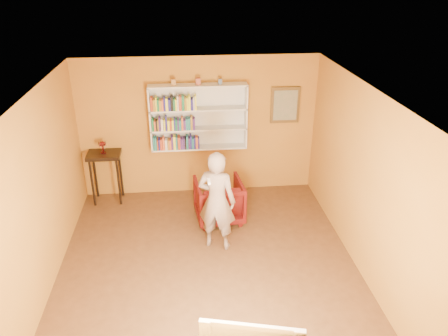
{
  "coord_description": "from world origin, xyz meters",
  "views": [
    {
      "loc": [
        -0.3,
        -5.36,
        4.21
      ],
      "look_at": [
        0.31,
        0.75,
        1.3
      ],
      "focal_mm": 35.0,
      "sensor_mm": 36.0,
      "label": 1
    }
  ],
  "objects": [
    {
      "name": "person",
      "position": [
        0.18,
        0.54,
        0.83
      ],
      "size": [
        0.71,
        0.59,
        1.66
      ],
      "primitive_type": "imported",
      "rotation": [
        0.0,
        0.0,
        2.77
      ],
      "color": "#7D695C",
      "rests_on": "ground"
    },
    {
      "name": "framed_painting",
      "position": [
        1.65,
        2.46,
        1.75
      ],
      "size": [
        0.55,
        0.05,
        0.7
      ],
      "color": "#4F3816",
      "rests_on": "room_shell"
    },
    {
      "name": "armchair",
      "position": [
        0.29,
        1.36,
        0.38
      ],
      "size": [
        0.89,
        0.91,
        0.76
      ],
      "primitive_type": "imported",
      "rotation": [
        0.0,
        0.0,
        3.24
      ],
      "color": "#420406",
      "rests_on": "ground"
    },
    {
      "name": "ornament_centre",
      "position": [
        0.01,
        2.35,
        2.27
      ],
      "size": [
        0.09,
        0.09,
        0.12
      ],
      "primitive_type": "cube",
      "color": "#9B4933",
      "rests_on": "bookshelf"
    },
    {
      "name": "room_shell",
      "position": [
        0.0,
        0.0,
        1.02
      ],
      "size": [
        5.3,
        5.8,
        2.88
      ],
      "color": "#4B2E18",
      "rests_on": "ground"
    },
    {
      "name": "books_row_upper",
      "position": [
        -0.45,
        2.3,
        1.89
      ],
      "size": [
        0.82,
        0.19,
        0.27
      ],
      "color": "#A53719",
      "rests_on": "bookshelf"
    },
    {
      "name": "game_remote",
      "position": [
        0.04,
        0.17,
        1.38
      ],
      "size": [
        0.04,
        0.15,
        0.04
      ],
      "primitive_type": "cube",
      "color": "white",
      "rests_on": "person"
    },
    {
      "name": "books_row_lower",
      "position": [
        -0.42,
        2.3,
        1.13
      ],
      "size": [
        0.86,
        0.19,
        0.26
      ],
      "color": "#21757B",
      "rests_on": "bookshelf"
    },
    {
      "name": "ornament_left",
      "position": [
        -0.43,
        2.35,
        2.27
      ],
      "size": [
        0.08,
        0.08,
        0.11
      ],
      "primitive_type": "cube",
      "color": "#A06F2D",
      "rests_on": "bookshelf"
    },
    {
      "name": "ornament_right",
      "position": [
        0.4,
        2.35,
        2.26
      ],
      "size": [
        0.07,
        0.07,
        0.09
      ],
      "primitive_type": "cube",
      "color": "#4A5C7C",
      "rests_on": "bookshelf"
    },
    {
      "name": "ruby_lustre",
      "position": [
        -1.78,
        2.25,
        1.16
      ],
      "size": [
        0.14,
        0.14,
        0.23
      ],
      "color": "maroon",
      "rests_on": "console_table"
    },
    {
      "name": "books_row_middle",
      "position": [
        -0.47,
        2.3,
        1.5
      ],
      "size": [
        0.79,
        0.19,
        0.27
      ],
      "color": "#17673A",
      "rests_on": "bookshelf"
    },
    {
      "name": "console_table",
      "position": [
        -1.78,
        2.25,
        0.82
      ],
      "size": [
        0.61,
        0.46,
        0.99
      ],
      "color": "black",
      "rests_on": "ground"
    },
    {
      "name": "bookshelf",
      "position": [
        0.0,
        2.41,
        1.59
      ],
      "size": [
        1.8,
        0.29,
        1.23
      ],
      "color": "silver",
      "rests_on": "room_shell"
    }
  ]
}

